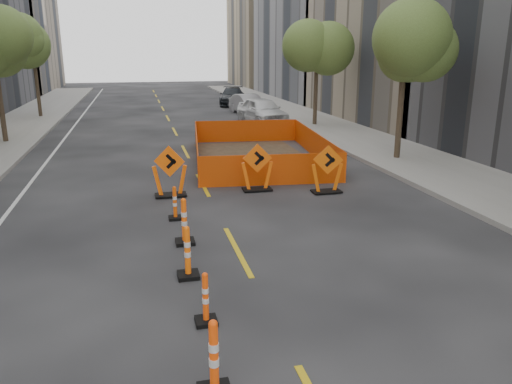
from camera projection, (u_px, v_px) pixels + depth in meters
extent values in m
plane|color=black|center=(288.00, 347.00, 7.74)|extent=(140.00, 140.00, 0.00)
cube|color=gray|center=(409.00, 158.00, 20.96)|extent=(4.00, 90.00, 0.15)
cube|color=gray|center=(435.00, 9.00, 31.90)|extent=(12.00, 16.00, 14.00)
cube|color=tan|center=(282.00, 22.00, 64.18)|extent=(12.00, 14.00, 16.00)
cylinder|color=#382B1E|center=(2.00, 112.00, 24.14)|extent=(0.24, 0.24, 3.15)
cylinder|color=#382B1E|center=(38.00, 95.00, 33.50)|extent=(0.24, 0.24, 3.15)
sphere|color=#4D622A|center=(33.00, 49.00, 32.68)|extent=(2.80, 2.80, 2.80)
cylinder|color=#382B1E|center=(399.00, 123.00, 20.42)|extent=(0.24, 0.24, 3.15)
sphere|color=#4D622A|center=(405.00, 48.00, 19.60)|extent=(2.80, 2.80, 2.80)
cylinder|color=#382B1E|center=(315.00, 100.00, 29.77)|extent=(0.24, 0.24, 3.15)
sphere|color=#4D622A|center=(317.00, 48.00, 28.96)|extent=(2.80, 2.80, 2.80)
imported|color=white|center=(262.00, 111.00, 31.08)|extent=(2.67, 5.06, 1.64)
imported|color=#99989D|center=(248.00, 104.00, 35.97)|extent=(2.23, 4.46, 1.40)
imported|color=black|center=(232.00, 96.00, 41.99)|extent=(3.06, 5.28, 1.44)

